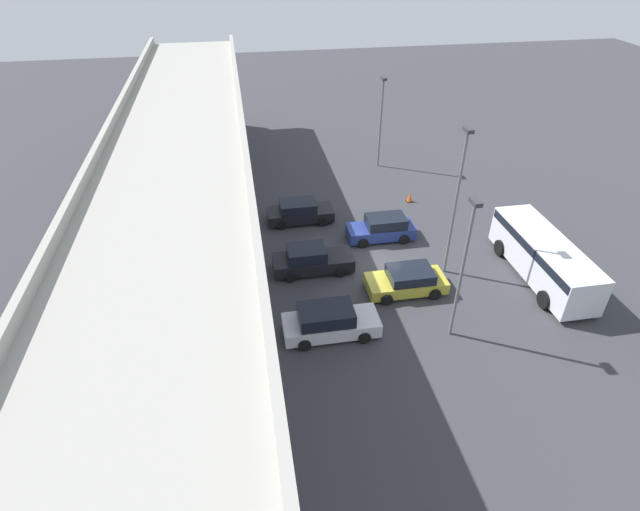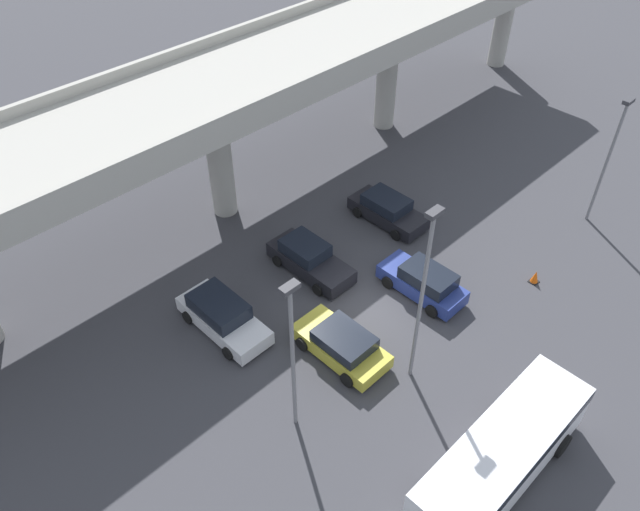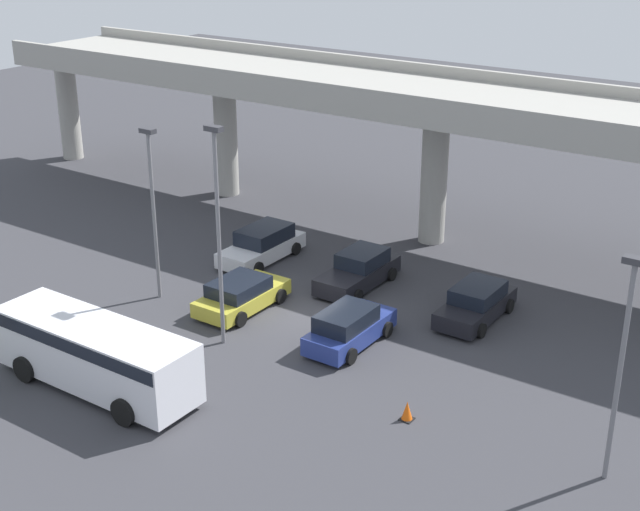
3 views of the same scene
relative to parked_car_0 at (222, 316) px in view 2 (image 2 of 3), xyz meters
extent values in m
plane|color=#38383D|center=(5.57, -3.94, -0.76)|extent=(116.24, 116.24, 0.00)
cube|color=#9E9B93|center=(5.57, 6.90, 6.49)|extent=(54.25, 7.48, 0.90)
cube|color=#9E9B93|center=(5.57, 3.31, 7.21)|extent=(54.25, 0.30, 0.55)
cube|color=#9E9B93|center=(5.57, 10.49, 7.21)|extent=(54.25, 0.30, 0.55)
cylinder|color=#9E9B93|center=(5.57, 6.90, 2.64)|extent=(1.33, 1.33, 6.80)
cylinder|color=#9E9B93|center=(19.13, 6.90, 2.64)|extent=(1.33, 1.33, 6.80)
cylinder|color=#9E9B93|center=(32.69, 6.90, 2.64)|extent=(1.33, 1.33, 6.80)
cube|color=silver|center=(0.00, -0.09, -0.23)|extent=(1.88, 4.81, 0.72)
cube|color=black|center=(0.00, 0.18, 0.49)|extent=(1.73, 2.71, 0.72)
cylinder|color=black|center=(0.96, -1.58, -0.45)|extent=(0.22, 0.63, 0.63)
cylinder|color=black|center=(-0.96, -1.58, -0.45)|extent=(0.22, 0.63, 0.63)
cylinder|color=black|center=(0.96, 1.41, -0.45)|extent=(0.22, 0.63, 0.63)
cylinder|color=black|center=(-0.96, 1.41, -0.45)|extent=(0.22, 0.63, 0.63)
cube|color=gold|center=(2.69, -4.86, -0.26)|extent=(1.98, 4.41, 0.65)
cube|color=black|center=(2.69, -5.07, 0.36)|extent=(1.82, 2.44, 0.57)
cylinder|color=black|center=(1.68, -3.49, -0.44)|extent=(0.22, 0.66, 0.66)
cylinder|color=black|center=(3.71, -3.49, -0.44)|extent=(0.22, 0.66, 0.66)
cylinder|color=black|center=(1.68, -6.22, -0.44)|extent=(0.22, 0.66, 0.66)
cylinder|color=black|center=(3.71, -6.22, -0.44)|extent=(0.22, 0.66, 0.66)
cube|color=black|center=(5.51, -0.07, -0.21)|extent=(1.81, 4.70, 0.77)
cube|color=black|center=(5.51, 0.32, 0.51)|extent=(1.67, 2.23, 0.67)
cylinder|color=black|center=(6.44, -1.52, -0.46)|extent=(0.22, 0.60, 0.60)
cylinder|color=black|center=(4.58, -1.52, -0.46)|extent=(0.22, 0.60, 0.60)
cylinder|color=black|center=(6.44, 1.39, -0.46)|extent=(0.22, 0.60, 0.60)
cylinder|color=black|center=(4.58, 1.39, -0.46)|extent=(0.22, 0.60, 0.60)
cube|color=navy|center=(8.25, -4.94, -0.22)|extent=(1.74, 4.35, 0.74)
cube|color=black|center=(8.25, -5.25, 0.48)|extent=(1.60, 2.50, 0.66)
cylinder|color=black|center=(7.36, -3.59, -0.44)|extent=(0.22, 0.65, 0.65)
cylinder|color=black|center=(9.15, -3.59, -0.44)|extent=(0.22, 0.65, 0.65)
cylinder|color=black|center=(7.36, -6.29, -0.44)|extent=(0.22, 0.65, 0.65)
cylinder|color=black|center=(9.15, -6.29, -0.44)|extent=(0.22, 0.65, 0.65)
cube|color=black|center=(11.37, -0.12, -0.24)|extent=(1.81, 4.47, 0.71)
cube|color=black|center=(11.37, 0.03, 0.43)|extent=(1.66, 2.43, 0.62)
cylinder|color=black|center=(12.30, -1.51, -0.45)|extent=(0.22, 0.62, 0.62)
cylinder|color=black|center=(10.45, -1.51, -0.45)|extent=(0.22, 0.62, 0.62)
cylinder|color=black|center=(12.30, 1.26, -0.45)|extent=(0.22, 0.62, 0.62)
cylinder|color=black|center=(10.45, 1.26, -0.45)|extent=(0.22, 0.62, 0.62)
cube|color=silver|center=(2.60, -12.93, 0.62)|extent=(8.24, 2.35, 2.23)
cube|color=black|center=(2.60, -12.93, 1.41)|extent=(8.08, 2.40, 0.49)
cylinder|color=black|center=(5.16, -11.73, -0.27)|extent=(0.99, 0.29, 0.99)
cylinder|color=black|center=(5.16, -14.13, -0.27)|extent=(0.99, 0.29, 0.99)
cylinder|color=black|center=(0.04, -11.73, -0.27)|extent=(0.99, 0.29, 0.99)
cylinder|color=slate|center=(4.05, -7.71, 3.54)|extent=(0.16, 0.16, 8.60)
cube|color=#333338|center=(4.05, -7.71, 7.94)|extent=(0.70, 0.35, 0.20)
cylinder|color=slate|center=(-1.08, -6.01, 2.95)|extent=(0.16, 0.16, 7.42)
cube|color=#333338|center=(-1.08, -6.01, 6.76)|extent=(0.70, 0.35, 0.20)
cylinder|color=slate|center=(19.39, -7.84, 2.78)|extent=(0.16, 0.16, 7.10)
cube|color=#333338|center=(19.39, -7.84, 6.43)|extent=(0.70, 0.35, 0.20)
cube|color=black|center=(12.81, -8.46, -0.74)|extent=(0.44, 0.44, 0.04)
cone|color=#EA590F|center=(12.81, -8.46, -0.41)|extent=(0.40, 0.40, 0.70)
camera|label=1|loc=(-18.29, 3.65, 16.75)|focal=28.00mm
camera|label=2|loc=(-10.39, -16.80, 20.80)|focal=35.00mm
camera|label=3|loc=(25.07, -31.44, 15.86)|focal=50.00mm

